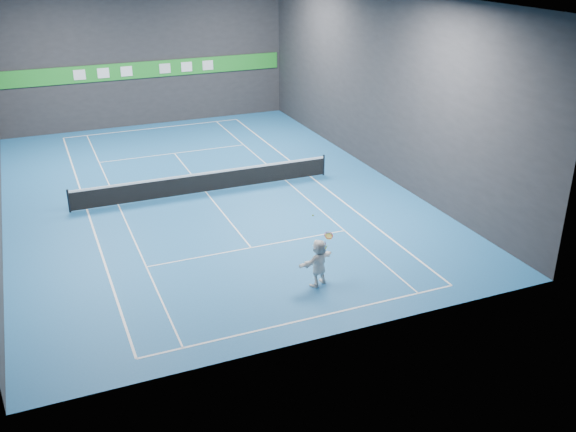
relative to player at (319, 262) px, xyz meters
name	(u,v)px	position (x,y,z in m)	size (l,w,h in m)	color
ground	(206,192)	(-1.21, 10.00, -0.86)	(26.00, 26.00, 0.00)	#1B5C99
wall_back	(144,53)	(-1.21, 23.00, 3.64)	(18.00, 0.10, 9.00)	#252527
wall_front	(328,201)	(-1.21, -3.00, 3.64)	(18.00, 0.10, 9.00)	#252527
wall_right	(376,82)	(7.79, 10.00, 3.64)	(0.10, 26.00, 9.00)	#252527
baseline_near	(309,319)	(-1.21, -1.89, -0.86)	(10.98, 0.08, 0.01)	white
baseline_far	(154,128)	(-1.21, 21.89, -0.86)	(10.98, 0.08, 0.01)	white
sideline_doubles_left	(87,210)	(-6.70, 10.00, -0.86)	(0.08, 23.78, 0.01)	white
sideline_doubles_right	(311,177)	(4.28, 10.00, -0.86)	(0.08, 23.78, 0.01)	white
sideline_singles_left	(118,205)	(-5.32, 10.00, -0.86)	(0.06, 23.78, 0.01)	white
sideline_singles_right	(286,180)	(2.90, 10.00, -0.86)	(0.06, 23.78, 0.01)	white
service_line_near	(251,248)	(-1.21, 3.60, -0.86)	(8.23, 0.06, 0.01)	white
service_line_far	(174,153)	(-1.21, 16.40, -0.86)	(8.23, 0.06, 0.01)	white
center_service_line	(206,192)	(-1.21, 10.00, -0.86)	(0.06, 12.80, 0.01)	white
player	(319,262)	(0.00, 0.00, 0.00)	(1.59, 0.51, 1.72)	white
tennis_ball	(313,215)	(-0.21, 0.08, 1.79)	(0.06, 0.06, 0.06)	#B2D022
tennis_net	(205,182)	(-1.21, 10.00, -0.32)	(12.50, 0.10, 1.07)	black
sponsor_banner	(146,70)	(-1.21, 22.93, 2.64)	(17.64, 0.11, 1.00)	#1E8D27
tennis_racket	(328,237)	(0.37, 0.05, 0.88)	(0.38, 0.34, 0.69)	red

